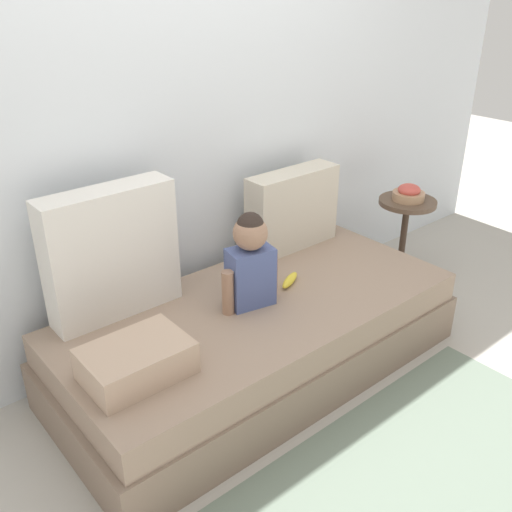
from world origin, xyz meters
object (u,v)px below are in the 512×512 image
couch (259,337)px  toddler (250,260)px  folded_blanket (136,361)px  fruit_bowl (409,193)px  banana (290,280)px  throw_pillow_left (111,253)px  side_table (405,220)px  throw_pillow_right (292,210)px

couch → toddler: toddler is taller
couch → folded_blanket: folded_blanket is taller
toddler → fruit_bowl: (1.35, 0.12, -0.03)m
couch → banana: bearing=9.0°
folded_blanket → throw_pillow_left: bearing=70.5°
folded_blanket → couch: bearing=9.1°
throw_pillow_left → side_table: throw_pillow_left is taller
couch → throw_pillow_left: 0.82m
banana → fruit_bowl: size_ratio=0.88×
couch → throw_pillow_right: (0.55, 0.36, 0.42)m
banana → folded_blanket: 0.96m
toddler → banana: bearing=4.1°
couch → folded_blanket: bearing=-170.9°
couch → side_table: size_ratio=3.64×
couch → throw_pillow_left: size_ratio=3.35×
side_table → fruit_bowl: size_ratio=2.82×
throw_pillow_right → fruit_bowl: (0.76, -0.22, -0.02)m
couch → throw_pillow_left: throw_pillow_left is taller
throw_pillow_left → banana: size_ratio=3.49×
banana → fruit_bowl: 1.09m
fruit_bowl → side_table: bearing=0.0°
throw_pillow_left → throw_pillow_right: throw_pillow_left is taller
banana → side_table: bearing=5.3°
banana → folded_blanket: bearing=-170.9°
couch → throw_pillow_left: bearing=146.7°
banana → side_table: (1.07, 0.10, 0.00)m
folded_blanket → fruit_bowl: bearing=7.1°
side_table → fruit_bowl: bearing=0.0°
throw_pillow_left → throw_pillow_right: size_ratio=1.06×
fruit_bowl → throw_pillow_right: bearing=163.7°
side_table → banana: bearing=-174.7°
couch → banana: (0.23, 0.04, 0.22)m
throw_pillow_right → folded_blanket: 1.36m
toddler → side_table: (1.35, 0.12, -0.21)m
toddler → banana: size_ratio=2.71×
throw_pillow_left → side_table: 1.89m
toddler → banana: (0.27, 0.02, -0.21)m
couch → side_table: bearing=5.9°
throw_pillow_right → side_table: bearing=-16.3°
banana → fruit_bowl: bearing=5.3°
throw_pillow_left → toddler: (0.51, -0.34, -0.07)m
couch → side_table: 1.33m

